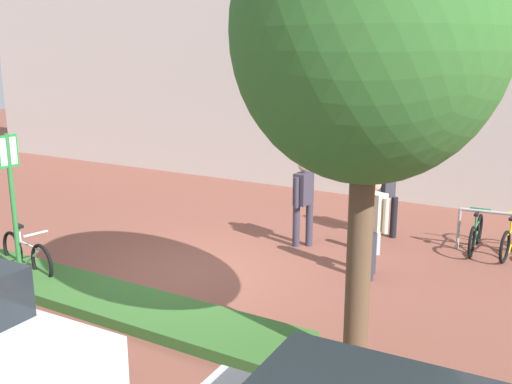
# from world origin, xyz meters

# --- Properties ---
(ground_plane) EXTENTS (60.00, 60.00, 0.00)m
(ground_plane) POSITION_xyz_m (0.00, 0.00, 0.00)
(ground_plane) COLOR brown
(building_facade) EXTENTS (28.00, 1.20, 10.00)m
(building_facade) POSITION_xyz_m (0.00, 7.35, 5.00)
(building_facade) COLOR silver
(building_facade) RESTS_ON ground
(planter_strip) EXTENTS (7.00, 1.10, 0.16)m
(planter_strip) POSITION_xyz_m (-0.69, -1.65, 0.08)
(planter_strip) COLOR #336028
(planter_strip) RESTS_ON ground
(tree_sidewalk) EXTENTS (2.88, 2.88, 5.49)m
(tree_sidewalk) POSITION_xyz_m (3.47, -1.57, 3.88)
(tree_sidewalk) COLOR brown
(tree_sidewalk) RESTS_ON ground
(parking_sign_post) EXTENTS (0.08, 0.36, 2.45)m
(parking_sign_post) POSITION_xyz_m (-2.40, -1.65, 1.60)
(parking_sign_post) COLOR #2D7238
(parking_sign_post) RESTS_ON ground
(bike_at_sign) EXTENTS (1.66, 0.48, 0.86)m
(bike_at_sign) POSITION_xyz_m (-2.48, -1.44, 0.35)
(bike_at_sign) COLOR black
(bike_at_sign) RESTS_ON ground
(bollard_steel) EXTENTS (0.16, 0.16, 0.90)m
(bollard_steel) POSITION_xyz_m (2.31, 2.58, 0.45)
(bollard_steel) COLOR #ADADB2
(bollard_steel) RESTS_ON ground
(person_casual_tan) EXTENTS (0.57, 0.45, 1.72)m
(person_casual_tan) POSITION_xyz_m (2.61, 1.44, 0.98)
(person_casual_tan) COLOR #2D2D38
(person_casual_tan) RESTS_ON ground
(person_suited_dark) EXTENTS (0.52, 0.60, 1.72)m
(person_suited_dark) POSITION_xyz_m (2.09, 3.69, 0.98)
(person_suited_dark) COLOR black
(person_suited_dark) RESTS_ON ground
(person_suited_navy) EXTENTS (0.34, 0.61, 1.72)m
(person_suited_navy) POSITION_xyz_m (0.91, 2.30, 0.98)
(person_suited_navy) COLOR #383342
(person_suited_navy) RESTS_ON ground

